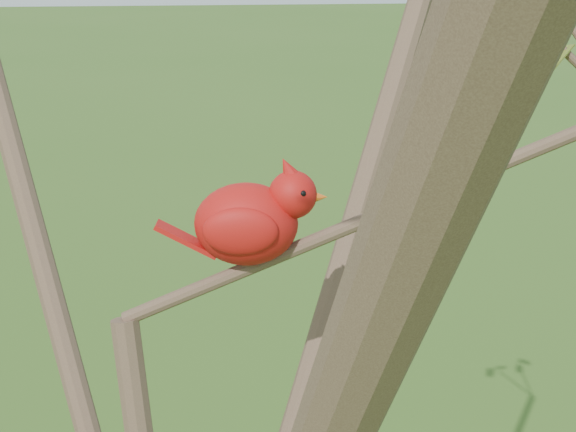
% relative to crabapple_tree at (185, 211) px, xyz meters
% --- Properties ---
extents(crabapple_tree, '(2.35, 2.05, 2.95)m').
position_rel_crabapple_tree_xyz_m(crabapple_tree, '(0.00, 0.00, 0.00)').
color(crabapple_tree, '#453025').
rests_on(crabapple_tree, ground).
extents(cardinal, '(0.21, 0.11, 0.14)m').
position_rel_crabapple_tree_xyz_m(cardinal, '(0.08, 0.11, -0.05)').
color(cardinal, red).
rests_on(cardinal, ground).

